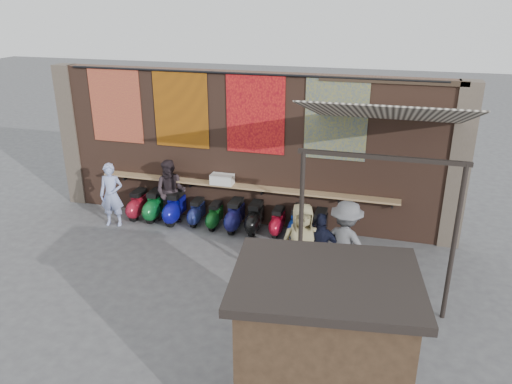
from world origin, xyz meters
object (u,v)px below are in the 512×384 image
at_px(scooter_stool_4, 215,216).
at_px(shopper_navy, 321,249).
at_px(scooter_stool_9, 320,226).
at_px(diner_left, 112,195).
at_px(diner_right, 171,192).
at_px(scooter_stool_5, 235,216).
at_px(shopper_grey, 345,244).
at_px(scooter_stool_3, 197,212).
at_px(shelf_box, 222,179).
at_px(shopper_tan, 301,245).
at_px(scooter_stool_2, 175,208).
at_px(scooter_stool_1, 155,206).
at_px(scooter_stool_8, 298,223).
at_px(scooter_stool_6, 255,218).
at_px(scooter_stool_7, 278,222).
at_px(market_stall, 322,357).
at_px(scooter_stool_0, 138,205).

xyz_separation_m(scooter_stool_4, shopper_navy, (3.09, -1.98, 0.47)).
xyz_separation_m(scooter_stool_9, diner_left, (-5.45, -0.57, 0.47)).
bearing_deg(diner_right, diner_left, -164.93).
xyz_separation_m(scooter_stool_5, shopper_grey, (3.02, -1.88, 0.54)).
height_order(scooter_stool_3, diner_right, diner_right).
distance_m(shelf_box, shopper_navy, 3.80).
bearing_deg(shopper_tan, scooter_stool_2, 132.06).
xyz_separation_m(scooter_stool_5, diner_left, (-3.23, -0.56, 0.45)).
bearing_deg(scooter_stool_4, shelf_box, 71.93).
bearing_deg(scooter_stool_9, scooter_stool_4, 179.92).
relative_size(scooter_stool_3, scooter_stool_9, 0.87).
xyz_separation_m(scooter_stool_1, shopper_grey, (5.34, -1.92, 0.54)).
height_order(scooter_stool_2, diner_right, diner_right).
bearing_deg(scooter_stool_8, scooter_stool_6, 178.32).
relative_size(scooter_stool_1, scooter_stool_5, 1.01).
height_order(scooter_stool_7, market_stall, market_stall).
relative_size(diner_right, shopper_tan, 0.95).
distance_m(shopper_grey, market_stall, 3.86).
xyz_separation_m(diner_right, market_stall, (4.93, -5.77, 0.28)).
bearing_deg(shopper_tan, market_stall, -93.88).
bearing_deg(scooter_stool_3, scooter_stool_2, -173.89).
bearing_deg(scooter_stool_1, scooter_stool_4, -1.30).
xyz_separation_m(scooter_stool_2, scooter_stool_4, (1.15, -0.01, -0.09)).
height_order(scooter_stool_1, scooter_stool_7, scooter_stool_1).
bearing_deg(scooter_stool_5, scooter_stool_7, 3.32).
distance_m(scooter_stool_2, shopper_navy, 4.70).
relative_size(scooter_stool_0, scooter_stool_9, 0.99).
xyz_separation_m(scooter_stool_3, shopper_navy, (3.64, -2.05, 0.46)).
bearing_deg(scooter_stool_4, diner_left, -167.93).
bearing_deg(diner_right, scooter_stool_8, -8.47).
bearing_deg(shelf_box, scooter_stool_9, -7.11).
height_order(scooter_stool_9, diner_right, diner_right).
relative_size(scooter_stool_2, scooter_stool_5, 1.04).
xyz_separation_m(scooter_stool_2, scooter_stool_6, (2.24, 0.01, -0.03)).
distance_m(shopper_navy, shopper_grey, 0.52).
relative_size(scooter_stool_3, diner_right, 0.41).
xyz_separation_m(shelf_box, scooter_stool_6, (0.99, -0.31, -0.86)).
distance_m(scooter_stool_3, diner_right, 0.88).
bearing_deg(scooter_stool_7, shopper_navy, -55.36).
height_order(scooter_stool_6, scooter_stool_9, scooter_stool_6).
relative_size(scooter_stool_4, diner_right, 0.40).
height_order(scooter_stool_9, market_stall, market_stall).
xyz_separation_m(scooter_stool_2, scooter_stool_7, (2.83, 0.05, -0.08)).
bearing_deg(market_stall, scooter_stool_1, 125.67).
bearing_deg(scooter_stool_2, diner_left, -159.01).
height_order(scooter_stool_0, diner_right, diner_right).
height_order(diner_left, shopper_navy, diner_left).
bearing_deg(diner_left, scooter_stool_9, -5.33).
distance_m(scooter_stool_7, diner_left, 4.43).
bearing_deg(scooter_stool_2, shopper_grey, -21.87).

